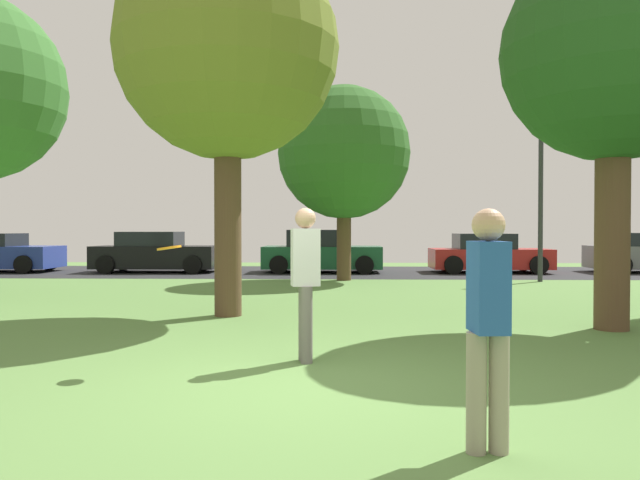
{
  "coord_description": "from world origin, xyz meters",
  "views": [
    {
      "loc": [
        0.33,
        -5.95,
        1.56
      ],
      "look_at": [
        0.0,
        3.68,
        1.38
      ],
      "focal_mm": 34.28,
      "sensor_mm": 36.0,
      "label": 1
    }
  ],
  "objects_px": {
    "oak_tree_right": "(344,153)",
    "parked_car_green": "(321,253)",
    "person_bystander": "(488,318)",
    "parked_car_black": "(155,254)",
    "person_thrower": "(305,276)",
    "maple_tree_near": "(227,50)",
    "street_lamp_post": "(541,205)",
    "maple_tree_far": "(614,54)",
    "frisbee_disc": "(169,248)",
    "parked_car_red": "(488,255)"
  },
  "relations": [
    {
      "from": "oak_tree_right",
      "to": "person_thrower",
      "type": "distance_m",
      "value": 11.69
    },
    {
      "from": "maple_tree_near",
      "to": "maple_tree_far",
      "type": "height_order",
      "value": "maple_tree_near"
    },
    {
      "from": "parked_car_black",
      "to": "street_lamp_post",
      "type": "height_order",
      "value": "street_lamp_post"
    },
    {
      "from": "oak_tree_right",
      "to": "parked_car_green",
      "type": "distance_m",
      "value": 4.67
    },
    {
      "from": "person_bystander",
      "to": "maple_tree_near",
      "type": "bearing_deg",
      "value": 20.42
    },
    {
      "from": "parked_car_black",
      "to": "parked_car_green",
      "type": "distance_m",
      "value": 5.95
    },
    {
      "from": "person_bystander",
      "to": "parked_car_black",
      "type": "bearing_deg",
      "value": 19.47
    },
    {
      "from": "maple_tree_far",
      "to": "parked_car_green",
      "type": "xyz_separation_m",
      "value": [
        -4.9,
        12.24,
        -3.56
      ]
    },
    {
      "from": "frisbee_disc",
      "to": "parked_car_black",
      "type": "bearing_deg",
      "value": 107.67
    },
    {
      "from": "maple_tree_far",
      "to": "street_lamp_post",
      "type": "xyz_separation_m",
      "value": [
        1.68,
        8.6,
        -2.0
      ]
    },
    {
      "from": "parked_car_green",
      "to": "parked_car_red",
      "type": "relative_size",
      "value": 1.02
    },
    {
      "from": "oak_tree_right",
      "to": "parked_car_red",
      "type": "distance_m",
      "value": 6.96
    },
    {
      "from": "oak_tree_right",
      "to": "person_bystander",
      "type": "xyz_separation_m",
      "value": [
        0.93,
        -14.2,
        -2.9
      ]
    },
    {
      "from": "parked_car_red",
      "to": "parked_car_green",
      "type": "bearing_deg",
      "value": -179.32
    },
    {
      "from": "maple_tree_near",
      "to": "frisbee_disc",
      "type": "distance_m",
      "value": 5.3
    },
    {
      "from": "maple_tree_far",
      "to": "street_lamp_post",
      "type": "height_order",
      "value": "maple_tree_far"
    },
    {
      "from": "oak_tree_right",
      "to": "maple_tree_far",
      "type": "xyz_separation_m",
      "value": [
        4.09,
        -8.9,
        0.41
      ]
    },
    {
      "from": "parked_car_red",
      "to": "parked_car_black",
      "type": "bearing_deg",
      "value": -178.91
    },
    {
      "from": "oak_tree_right",
      "to": "maple_tree_near",
      "type": "relative_size",
      "value": 0.87
    },
    {
      "from": "frisbee_disc",
      "to": "parked_car_black",
      "type": "xyz_separation_m",
      "value": [
        -4.73,
        14.86,
        -0.68
      ]
    },
    {
      "from": "frisbee_disc",
      "to": "maple_tree_far",
      "type": "bearing_deg",
      "value": 24.42
    },
    {
      "from": "person_bystander",
      "to": "street_lamp_post",
      "type": "bearing_deg",
      "value": -23.59
    },
    {
      "from": "maple_tree_far",
      "to": "frisbee_disc",
      "type": "distance_m",
      "value": 7.31
    },
    {
      "from": "oak_tree_right",
      "to": "parked_car_green",
      "type": "height_order",
      "value": "oak_tree_right"
    },
    {
      "from": "parked_car_black",
      "to": "parked_car_green",
      "type": "xyz_separation_m",
      "value": [
        5.94,
        0.16,
        0.02
      ]
    },
    {
      "from": "maple_tree_near",
      "to": "frisbee_disc",
      "type": "bearing_deg",
      "value": -88.66
    },
    {
      "from": "person_thrower",
      "to": "parked_car_black",
      "type": "distance_m",
      "value": 15.81
    },
    {
      "from": "maple_tree_near",
      "to": "parked_car_black",
      "type": "height_order",
      "value": "maple_tree_near"
    },
    {
      "from": "maple_tree_near",
      "to": "parked_car_red",
      "type": "xyz_separation_m",
      "value": [
        7.26,
        11.02,
        -4.11
      ]
    },
    {
      "from": "maple_tree_near",
      "to": "parked_car_green",
      "type": "bearing_deg",
      "value": 83.2
    },
    {
      "from": "maple_tree_near",
      "to": "parked_car_green",
      "type": "distance_m",
      "value": 11.75
    },
    {
      "from": "maple_tree_far",
      "to": "parked_car_red",
      "type": "relative_size",
      "value": 1.46
    },
    {
      "from": "maple_tree_near",
      "to": "person_bystander",
      "type": "xyz_separation_m",
      "value": [
        3.04,
        -6.59,
        -3.8
      ]
    },
    {
      "from": "oak_tree_right",
      "to": "maple_tree_far",
      "type": "height_order",
      "value": "maple_tree_far"
    },
    {
      "from": "maple_tree_near",
      "to": "maple_tree_far",
      "type": "bearing_deg",
      "value": -11.76
    },
    {
      "from": "person_thrower",
      "to": "person_bystander",
      "type": "distance_m",
      "value": 3.2
    },
    {
      "from": "maple_tree_far",
      "to": "frisbee_disc",
      "type": "height_order",
      "value": "maple_tree_far"
    },
    {
      "from": "person_bystander",
      "to": "parked_car_black",
      "type": "relative_size",
      "value": 0.39
    },
    {
      "from": "person_thrower",
      "to": "street_lamp_post",
      "type": "height_order",
      "value": "street_lamp_post"
    },
    {
      "from": "oak_tree_right",
      "to": "parked_car_black",
      "type": "relative_size",
      "value": 1.35
    },
    {
      "from": "person_thrower",
      "to": "street_lamp_post",
      "type": "distance_m",
      "value": 12.76
    },
    {
      "from": "maple_tree_near",
      "to": "oak_tree_right",
      "type": "bearing_deg",
      "value": 74.49
    },
    {
      "from": "person_thrower",
      "to": "person_bystander",
      "type": "height_order",
      "value": "person_thrower"
    },
    {
      "from": "parked_car_green",
      "to": "maple_tree_near",
      "type": "bearing_deg",
      "value": -96.8
    },
    {
      "from": "parked_car_green",
      "to": "street_lamp_post",
      "type": "height_order",
      "value": "street_lamp_post"
    },
    {
      "from": "oak_tree_right",
      "to": "maple_tree_near",
      "type": "distance_m",
      "value": 7.94
    },
    {
      "from": "parked_car_red",
      "to": "maple_tree_near",
      "type": "bearing_deg",
      "value": -123.36
    },
    {
      "from": "parked_car_green",
      "to": "street_lamp_post",
      "type": "relative_size",
      "value": 0.93
    },
    {
      "from": "person_thrower",
      "to": "parked_car_black",
      "type": "relative_size",
      "value": 0.42
    },
    {
      "from": "maple_tree_near",
      "to": "parked_car_black",
      "type": "bearing_deg",
      "value": 113.25
    }
  ]
}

